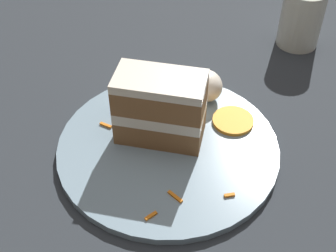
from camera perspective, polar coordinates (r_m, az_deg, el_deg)
ground_plane at (r=0.67m, az=-3.39°, el=-2.71°), size 6.00×6.00×0.00m
dining_table at (r=0.66m, az=-3.43°, el=-1.96°), size 1.17×1.11×0.03m
plate at (r=0.63m, az=-0.00°, el=-2.61°), size 0.30×0.30×0.01m
cake_slice at (r=0.60m, az=-0.96°, el=2.26°), size 0.12×0.13×0.10m
cream_dollop at (r=0.68m, az=4.63°, el=4.95°), size 0.05×0.05×0.04m
orange_garnish at (r=0.66m, az=7.93°, el=0.65°), size 0.06×0.06×0.01m
carrot_shreds_scatter at (r=0.58m, az=-1.08°, el=-6.53°), size 0.20×0.11×0.00m
drinking_glass at (r=0.84m, az=15.87°, el=12.17°), size 0.07×0.07×0.10m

